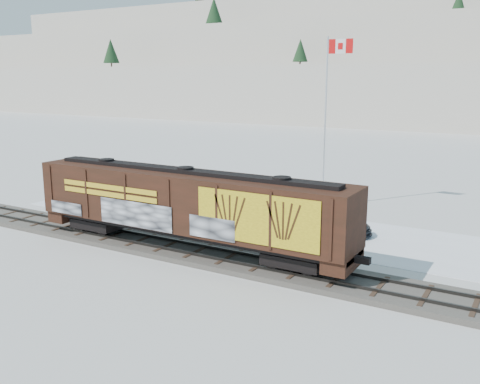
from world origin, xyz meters
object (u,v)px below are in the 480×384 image
Objects in this scene: car_dark at (337,222)px; car_silver at (256,209)px; car_white at (275,215)px; flagpole at (326,145)px; hopper_railcar at (186,204)px.

car_silver is at bearing 103.40° from car_dark.
car_white reaches higher than car_dark.
flagpole reaches higher than car_dark.
car_silver reaches higher than car_dark.
car_silver is 0.95× the size of car_dark.
flagpole is at bearing 42.49° from car_dark.
car_white is 3.93m from car_dark.
car_silver is (-2.55, -5.99, -3.85)m from flagpole.
car_white is (1.89, 6.95, -1.98)m from hopper_railcar.
car_dark is (3.77, 1.08, -0.16)m from car_white.
flagpole is at bearing 80.30° from hopper_railcar.
car_white is at bearing 74.80° from hopper_railcar.
car_white is at bearing -94.21° from flagpole.
flagpole is 7.56m from car_silver.
flagpole reaches higher than hopper_railcar.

